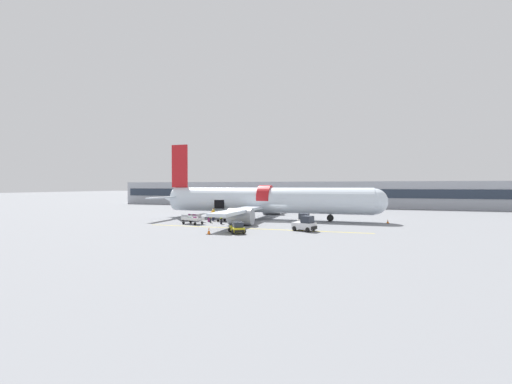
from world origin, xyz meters
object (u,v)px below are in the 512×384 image
baggage_tug_lead (305,221)px  baggage_cart_empty (192,218)px  airplane (263,200)px  baggage_tug_mid (305,225)px  ground_crew_loader_a (221,218)px  baggage_tug_rear (237,228)px  baggage_cart_loading (227,218)px  suitcase_on_tarmac_spare (209,220)px  ground_crew_driver (244,215)px  ground_crew_supervisor (213,214)px  suitcase_on_tarmac_upright (235,221)px  ground_crew_helper (214,213)px  ground_crew_loader_b (210,217)px  baggage_cart_queued (193,220)px

baggage_tug_lead → baggage_cart_empty: size_ratio=0.71×
airplane → baggage_tug_mid: (8.45, -11.25, -2.25)m
baggage_tug_mid → baggage_cart_empty: (-18.26, 5.99, -0.28)m
baggage_cart_empty → ground_crew_loader_a: 6.57m
baggage_tug_rear → baggage_cart_loading: size_ratio=0.75×
baggage_tug_rear → baggage_tug_mid: bearing=29.9°
airplane → suitcase_on_tarmac_spare: (-6.56, -5.99, -2.70)m
ground_crew_driver → ground_crew_supervisor: size_ratio=0.93×
suitcase_on_tarmac_upright → ground_crew_helper: bearing=142.8°
ground_crew_loader_b → suitcase_on_tarmac_upright: 3.70m
airplane → suitcase_on_tarmac_upright: (-2.30, -6.46, -2.71)m
suitcase_on_tarmac_upright → suitcase_on_tarmac_spare: 4.28m
baggage_tug_mid → ground_crew_driver: bearing=144.0°
baggage_tug_rear → ground_crew_supervisor: bearing=126.7°
ground_crew_supervisor → airplane: bearing=33.9°
airplane → baggage_tug_rear: size_ratio=12.93×
baggage_tug_lead → ground_crew_loader_a: (-11.54, -1.14, 0.19)m
baggage_cart_queued → ground_crew_supervisor: size_ratio=2.21×
baggage_cart_queued → ground_crew_helper: 6.76m
baggage_cart_queued → ground_crew_loader_b: (1.44, 2.44, 0.26)m
baggage_tug_lead → ground_crew_loader_a: bearing=-174.4°
suitcase_on_tarmac_spare → ground_crew_helper: bearing=104.8°
airplane → baggage_tug_rear: 15.55m
baggage_tug_rear → ground_crew_driver: bearing=105.6°
ground_crew_loader_b → suitcase_on_tarmac_upright: bearing=6.2°
baggage_tug_lead → ground_crew_loader_b: size_ratio=1.64×
airplane → suitcase_on_tarmac_spare: airplane is taller
baggage_cart_queued → ground_crew_loader_b: bearing=59.5°
baggage_tug_mid → ground_crew_supervisor: 16.57m
baggage_tug_lead → ground_crew_loader_a: size_ratio=1.50×
baggage_tug_mid → ground_crew_helper: (-15.93, 8.71, 0.21)m
baggage_tug_rear → suitcase_on_tarmac_upright: baggage_tug_rear is taller
baggage_cart_loading → ground_crew_supervisor: (-2.48, 0.46, 0.39)m
baggage_tug_rear → suitcase_on_tarmac_spare: size_ratio=3.97×
ground_crew_loader_b → baggage_tug_lead: bearing=0.5°
baggage_tug_lead → baggage_cart_loading: baggage_tug_lead is taller
baggage_tug_mid → ground_crew_loader_a: size_ratio=1.78×
baggage_tug_mid → ground_crew_helper: size_ratio=1.66×
ground_crew_supervisor → ground_crew_helper: ground_crew_helper is taller
ground_crew_loader_b → ground_crew_supervisor: 2.49m
ground_crew_driver → baggage_cart_loading: bearing=-154.6°
baggage_tug_rear → ground_crew_loader_a: 9.07m
baggage_cart_loading → suitcase_on_tarmac_spare: (-2.37, -1.06, -0.26)m
ground_crew_loader_a → suitcase_on_tarmac_spare: bearing=145.6°
baggage_cart_loading → baggage_cart_queued: bearing=-126.3°
ground_crew_loader_b → ground_crew_driver: 5.14m
ground_crew_loader_a → ground_crew_supervisor: ground_crew_supervisor is taller
baggage_cart_loading → ground_crew_driver: ground_crew_driver is taller
baggage_cart_queued → suitcase_on_tarmac_spare: bearing=76.1°
airplane → ground_crew_loader_a: bearing=-115.7°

